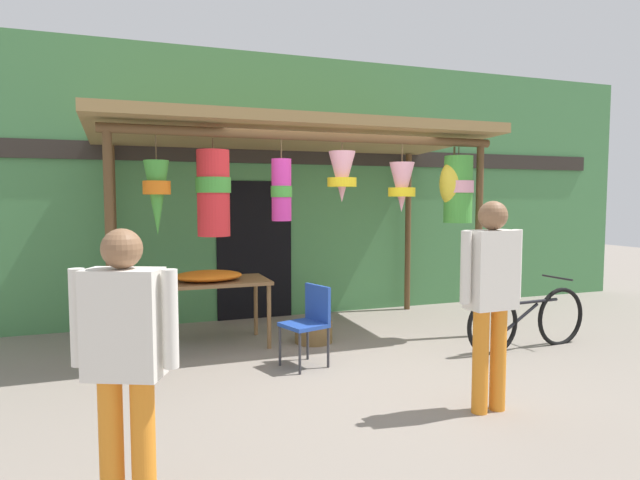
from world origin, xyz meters
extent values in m
plane|color=gray|center=(0.00, 0.00, 0.00)|extent=(30.00, 30.00, 0.00)
cube|color=#47844C|center=(0.00, 2.38, 1.91)|extent=(12.50, 0.25, 3.83)
cube|color=#2D2823|center=(0.00, 2.24, 2.37)|extent=(11.25, 0.04, 0.24)
cube|color=black|center=(-0.47, 2.25, 1.00)|extent=(1.10, 0.03, 2.00)
cylinder|color=brown|center=(-2.38, 0.26, 1.22)|extent=(0.09, 0.09, 2.43)
cylinder|color=brown|center=(1.94, 0.26, 1.22)|extent=(0.09, 0.09, 2.43)
cylinder|color=brown|center=(-2.38, 2.05, 1.22)|extent=(0.09, 0.09, 2.43)
cylinder|color=brown|center=(1.94, 2.05, 1.22)|extent=(0.09, 0.09, 2.43)
cylinder|color=brown|center=(-0.22, 0.26, 2.43)|extent=(4.52, 0.10, 0.10)
cylinder|color=brown|center=(-0.22, 2.05, 2.58)|extent=(4.52, 0.10, 0.10)
cube|color=olive|center=(-0.22, 1.16, 2.55)|extent=(4.82, 2.30, 0.22)
cylinder|color=brown|center=(-1.92, 0.29, 2.26)|extent=(0.01, 0.01, 0.25)
cone|color=green|center=(-1.92, 0.29, 1.75)|extent=(0.25, 0.25, 0.76)
cylinder|color=orange|center=(-1.92, 0.29, 1.86)|extent=(0.27, 0.27, 0.14)
cylinder|color=brown|center=(-1.35, 0.36, 2.32)|extent=(0.01, 0.01, 0.12)
cylinder|color=red|center=(-1.35, 0.36, 1.80)|extent=(0.34, 0.34, 0.91)
cylinder|color=green|center=(-1.35, 0.36, 1.89)|extent=(0.37, 0.37, 0.16)
cylinder|color=brown|center=(-0.63, 0.25, 2.28)|extent=(0.01, 0.01, 0.21)
cylinder|color=#D13399|center=(-0.63, 0.25, 1.84)|extent=(0.22, 0.22, 0.67)
cylinder|color=green|center=(-0.63, 0.25, 1.82)|extent=(0.23, 0.23, 0.12)
cylinder|color=brown|center=(0.10, 0.30, 2.33)|extent=(0.01, 0.01, 0.10)
cone|color=pink|center=(0.10, 0.30, 1.99)|extent=(0.31, 0.31, 0.58)
cylinder|color=yellow|center=(0.10, 0.30, 1.93)|extent=(0.33, 0.33, 0.10)
cylinder|color=brown|center=(0.83, 0.23, 2.28)|extent=(0.01, 0.01, 0.21)
cone|color=pink|center=(0.83, 0.23, 1.88)|extent=(0.29, 0.29, 0.58)
cylinder|color=yellow|center=(0.83, 0.23, 1.82)|extent=(0.32, 0.32, 0.10)
cylinder|color=brown|center=(1.65, 0.29, 2.33)|extent=(0.01, 0.01, 0.11)
cylinder|color=green|center=(1.65, 0.29, 1.86)|extent=(0.35, 0.35, 0.82)
cylinder|color=pink|center=(1.65, 0.29, 1.89)|extent=(0.37, 0.37, 0.15)
cylinder|color=#4C3D23|center=(1.59, 0.30, 2.30)|extent=(0.02, 0.02, 0.15)
ellipsoid|color=yellow|center=(1.59, 0.30, 1.93)|extent=(0.37, 0.31, 0.59)
cube|color=brown|center=(-1.27, 0.95, 0.77)|extent=(1.27, 0.77, 0.04)
cylinder|color=brown|center=(-1.86, 0.61, 0.37)|extent=(0.05, 0.05, 0.75)
cylinder|color=brown|center=(-0.68, 0.61, 0.37)|extent=(0.05, 0.05, 0.75)
cylinder|color=brown|center=(-1.86, 1.29, 0.37)|extent=(0.05, 0.05, 0.75)
cylinder|color=brown|center=(-0.68, 1.29, 0.37)|extent=(0.05, 0.05, 0.75)
ellipsoid|color=orange|center=(-1.34, 0.89, 0.85)|extent=(0.79, 0.55, 0.12)
ellipsoid|color=red|center=(-1.22, 0.83, 0.86)|extent=(0.35, 0.28, 0.09)
cube|color=#2347A8|center=(-0.52, -0.18, 0.44)|extent=(0.50, 0.50, 0.04)
cube|color=#2347A8|center=(-0.35, -0.12, 0.64)|extent=(0.16, 0.39, 0.40)
cylinder|color=#333338|center=(-0.74, -0.06, 0.22)|extent=(0.03, 0.03, 0.44)
cylinder|color=#333338|center=(-0.63, -0.40, 0.22)|extent=(0.03, 0.03, 0.44)
cylinder|color=#333338|center=(-0.40, 0.05, 0.22)|extent=(0.03, 0.03, 0.44)
cylinder|color=#333338|center=(-0.29, -0.29, 0.22)|extent=(0.03, 0.03, 0.44)
cylinder|color=brown|center=(-0.11, 0.69, 0.13)|extent=(0.46, 0.46, 0.26)
torus|color=black|center=(2.66, -0.40, 0.33)|extent=(0.71, 0.10, 0.71)
torus|color=black|center=(1.62, -0.47, 0.33)|extent=(0.71, 0.10, 0.71)
cylinder|color=black|center=(2.14, -0.43, 0.55)|extent=(0.88, 0.10, 0.04)
cylinder|color=black|center=(2.04, -0.44, 0.38)|extent=(0.50, 0.07, 0.31)
cylinder|color=black|center=(1.85, -0.45, 0.71)|extent=(0.03, 0.03, 0.30)
cube|color=black|center=(1.85, -0.45, 0.87)|extent=(0.21, 0.09, 0.05)
cylinder|color=#262628|center=(2.58, -0.40, 0.81)|extent=(0.05, 0.44, 0.02)
cylinder|color=orange|center=(-2.18, -2.41, 0.39)|extent=(0.13, 0.13, 0.79)
cylinder|color=orange|center=(-2.34, -2.34, 0.39)|extent=(0.13, 0.13, 0.79)
cube|color=silver|center=(-2.26, -2.38, 1.08)|extent=(0.45, 0.36, 0.59)
cylinder|color=silver|center=(-2.03, -2.48, 1.11)|extent=(0.08, 0.08, 0.53)
cylinder|color=silver|center=(-2.49, -2.27, 1.11)|extent=(0.08, 0.08, 0.53)
sphere|color=#896042|center=(-2.26, -2.38, 1.48)|extent=(0.22, 0.22, 0.22)
cylinder|color=orange|center=(0.45, -1.82, 0.43)|extent=(0.13, 0.13, 0.85)
cylinder|color=orange|center=(0.63, -1.81, 0.43)|extent=(0.13, 0.13, 0.85)
cube|color=silver|center=(0.54, -1.82, 1.17)|extent=(0.41, 0.24, 0.64)
cylinder|color=silver|center=(0.29, -1.83, 1.21)|extent=(0.08, 0.08, 0.58)
cylinder|color=silver|center=(0.80, -1.81, 1.21)|extent=(0.08, 0.08, 0.58)
sphere|color=#896042|center=(0.54, -1.82, 1.61)|extent=(0.23, 0.23, 0.23)
camera|label=1|loc=(-2.25, -5.42, 1.75)|focal=30.35mm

